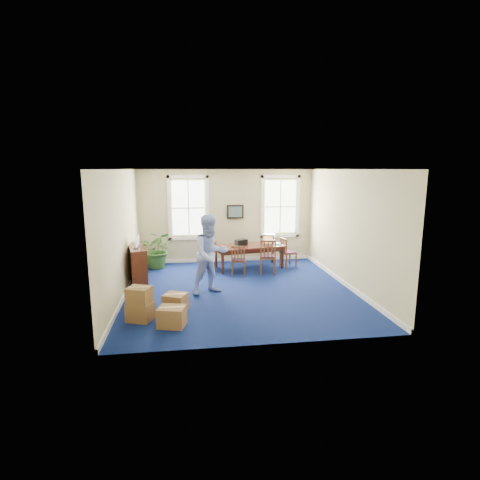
{
  "coord_description": "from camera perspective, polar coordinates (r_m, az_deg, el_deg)",
  "views": [
    {
      "loc": [
        -1.33,
        -9.58,
        3.21
      ],
      "look_at": [
        0.1,
        0.6,
        1.25
      ],
      "focal_mm": 28.0,
      "sensor_mm": 36.0,
      "label": 1
    }
  ],
  "objects": [
    {
      "name": "potted_plant",
      "position": [
        12.5,
        -12.41,
        -1.45
      ],
      "size": [
        1.24,
        1.13,
        1.23
      ],
      "primitive_type": "imported",
      "rotation": [
        0.0,
        0.0,
        -0.16
      ],
      "color": "#284D1B",
      "rests_on": "ground"
    },
    {
      "name": "baseboard_right",
      "position": [
        10.96,
        15.57,
        -6.31
      ],
      "size": [
        0.04,
        6.5,
        0.12
      ],
      "primitive_type": "cube",
      "color": "white",
      "rests_on": "ground"
    },
    {
      "name": "wall_front",
      "position": [
        6.67,
        3.77,
        -3.2
      ],
      "size": [
        6.5,
        0.0,
        6.5
      ],
      "primitive_type": "plane",
      "rotation": [
        -1.57,
        0.0,
        0.0
      ],
      "color": "tan",
      "rests_on": "ground"
    },
    {
      "name": "man",
      "position": [
        9.68,
        -4.49,
        -2.23
      ],
      "size": [
        1.24,
        1.13,
        2.07
      ],
      "primitive_type": "imported",
      "rotation": [
        0.0,
        0.0,
        0.43
      ],
      "color": "#95ABEB",
      "rests_on": "ground"
    },
    {
      "name": "wall_picture",
      "position": [
        12.97,
        -0.73,
        4.33
      ],
      "size": [
        0.58,
        0.06,
        0.48
      ],
      "primitive_type": null,
      "color": "black",
      "rests_on": "ground"
    },
    {
      "name": "wall_right",
      "position": [
        10.64,
        16.14,
        1.66
      ],
      "size": [
        0.0,
        6.5,
        6.5
      ],
      "primitive_type": "plane",
      "rotation": [
        1.57,
        0.0,
        -1.57
      ],
      "color": "tan",
      "rests_on": "ground"
    },
    {
      "name": "window_right",
      "position": [
        13.28,
        6.15,
        5.07
      ],
      "size": [
        1.4,
        0.12,
        2.2
      ],
      "primitive_type": null,
      "color": "white",
      "rests_on": "ground"
    },
    {
      "name": "chair_end_left",
      "position": [
        12.11,
        -4.78,
        -2.31
      ],
      "size": [
        0.47,
        0.47,
        0.95
      ],
      "primitive_type": null,
      "rotation": [
        0.0,
        0.0,
        -1.45
      ],
      "color": "brown",
      "rests_on": "ground"
    },
    {
      "name": "chair_near_left",
      "position": [
        11.45,
        -0.24,
        -3.04
      ],
      "size": [
        0.5,
        0.5,
        0.95
      ],
      "primitive_type": null,
      "rotation": [
        0.0,
        0.0,
        2.94
      ],
      "color": "brown",
      "rests_on": "ground"
    },
    {
      "name": "crt_tv",
      "position": [
        12.32,
        4.4,
        0.13
      ],
      "size": [
        0.5,
        0.52,
        0.35
      ],
      "primitive_type": null,
      "rotation": [
        0.0,
        0.0,
        -0.32
      ],
      "color": "#B7B7BC",
      "rests_on": "conference_table"
    },
    {
      "name": "baseboard_left",
      "position": [
        10.22,
        -16.98,
        -7.65
      ],
      "size": [
        0.04,
        6.5,
        0.12
      ],
      "primitive_type": "cube",
      "color": "white",
      "rests_on": "ground"
    },
    {
      "name": "equipment_bag",
      "position": [
        12.18,
        0.19,
        -0.36
      ],
      "size": [
        0.43,
        0.36,
        0.19
      ],
      "primitive_type": "cube",
      "rotation": [
        0.0,
        0.0,
        0.36
      ],
      "color": "black",
      "rests_on": "conference_table"
    },
    {
      "name": "baseboard_back",
      "position": [
        13.25,
        -2.01,
        -2.97
      ],
      "size": [
        6.0,
        0.04,
        0.12
      ],
      "primitive_type": "cube",
      "color": "white",
      "rests_on": "ground"
    },
    {
      "name": "credenza",
      "position": [
        10.82,
        -15.32,
        -3.81
      ],
      "size": [
        0.68,
        1.46,
        1.11
      ],
      "primitive_type": "cube",
      "rotation": [
        0.0,
        0.0,
        0.21
      ],
      "color": "#451D13",
      "rests_on": "ground"
    },
    {
      "name": "chair_near_right",
      "position": [
        11.58,
        4.25,
        -2.49
      ],
      "size": [
        0.58,
        0.58,
        1.11
      ],
      "primitive_type": null,
      "rotation": [
        0.0,
        0.0,
        2.96
      ],
      "color": "brown",
      "rests_on": "ground"
    },
    {
      "name": "wall_left",
      "position": [
        9.86,
        -17.64,
        0.88
      ],
      "size": [
        0.0,
        6.5,
        6.5
      ],
      "primitive_type": "plane",
      "rotation": [
        1.57,
        0.0,
        1.57
      ],
      "color": "tan",
      "rests_on": "ground"
    },
    {
      "name": "ceiling",
      "position": [
        9.67,
        -0.09,
        10.74
      ],
      "size": [
        6.5,
        6.5,
        0.0
      ],
      "primitive_type": "plane",
      "rotation": [
        3.14,
        0.0,
        0.0
      ],
      "color": "white",
      "rests_on": "ground"
    },
    {
      "name": "conference_table",
      "position": [
        12.27,
        1.4,
        -2.54
      ],
      "size": [
        2.38,
        1.41,
        0.76
      ],
      "primitive_type": null,
      "rotation": [
        0.0,
        0.0,
        0.18
      ],
      "color": "#451D13",
      "rests_on": "ground"
    },
    {
      "name": "window_left",
      "position": [
        12.88,
        -7.85,
        4.85
      ],
      "size": [
        1.4,
        0.12,
        2.2
      ],
      "primitive_type": null,
      "color": "white",
      "rests_on": "ground"
    },
    {
      "name": "wall_back",
      "position": [
        13.0,
        -2.07,
        3.67
      ],
      "size": [
        6.5,
        0.0,
        6.5
      ],
      "primitive_type": "plane",
      "rotation": [
        1.57,
        0.0,
        0.0
      ],
      "color": "tan",
      "rests_on": "ground"
    },
    {
      "name": "cardboard_boxes",
      "position": [
        8.44,
        -13.62,
        -9.03
      ],
      "size": [
        1.75,
        1.75,
        0.78
      ],
      "primitive_type": null,
      "rotation": [
        0.0,
        0.0,
        -0.34
      ],
      "color": "brown",
      "rests_on": "ground"
    },
    {
      "name": "brochure_rack",
      "position": [
        10.67,
        -15.4,
        -0.16
      ],
      "size": [
        0.29,
        0.68,
        0.3
      ],
      "primitive_type": null,
      "rotation": [
        0.0,
        0.0,
        -0.26
      ],
      "color": "#99999E",
      "rests_on": "credenza"
    },
    {
      "name": "floor",
      "position": [
        10.19,
        -0.09,
        -7.57
      ],
      "size": [
        6.5,
        6.5,
        0.0
      ],
      "primitive_type": "plane",
      "color": "navy",
      "rests_on": "ground"
    },
    {
      "name": "game_console",
      "position": [
        12.37,
        5.82,
        -0.57
      ],
      "size": [
        0.21,
        0.22,
        0.05
      ],
      "primitive_type": "cube",
      "rotation": [
        0.0,
        0.0,
        -0.44
      ],
      "color": "white",
      "rests_on": "conference_table"
    },
    {
      "name": "chair_end_right",
      "position": [
        12.52,
        7.37,
        -1.86
      ],
      "size": [
        0.55,
        0.55,
        0.97
      ],
      "primitive_type": null,
      "rotation": [
        0.0,
        0.0,
        1.87
      ],
      "color": "brown",
      "rests_on": "ground"
    }
  ]
}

